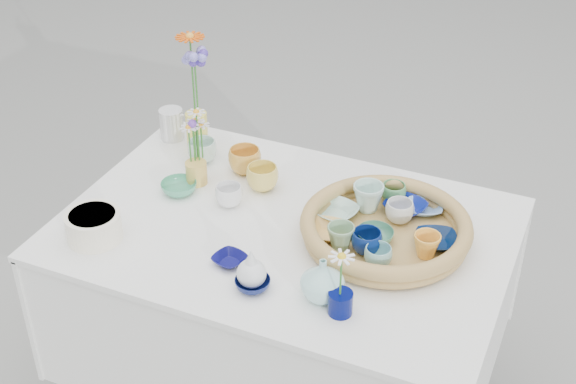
% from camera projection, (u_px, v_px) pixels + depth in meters
% --- Properties ---
extents(wicker_tray, '(0.47, 0.47, 0.08)m').
position_uv_depth(wicker_tray, '(386.00, 229.00, 2.20)').
color(wicker_tray, '#9F6F33').
rests_on(wicker_tray, display_table).
extents(tray_ceramic_0, '(0.15, 0.15, 0.03)m').
position_uv_depth(tray_ceramic_0, '(405.00, 207.00, 2.30)').
color(tray_ceramic_0, navy).
rests_on(tray_ceramic_0, wicker_tray).
extents(tray_ceramic_1, '(0.15, 0.15, 0.03)m').
position_uv_depth(tray_ceramic_1, '(436.00, 241.00, 2.17)').
color(tray_ceramic_1, '#03163C').
rests_on(tray_ceramic_1, wicker_tray).
extents(tray_ceramic_2, '(0.10, 0.10, 0.07)m').
position_uv_depth(tray_ceramic_2, '(427.00, 245.00, 2.12)').
color(tray_ceramic_2, '#FFB03D').
rests_on(tray_ceramic_2, wicker_tray).
extents(tray_ceramic_3, '(0.13, 0.13, 0.03)m').
position_uv_depth(tray_ceramic_3, '(375.00, 236.00, 2.18)').
color(tray_ceramic_3, '#3E785A').
rests_on(tray_ceramic_3, wicker_tray).
extents(tray_ceramic_4, '(0.09, 0.09, 0.07)m').
position_uv_depth(tray_ceramic_4, '(341.00, 237.00, 2.15)').
color(tray_ceramic_4, gray).
rests_on(tray_ceramic_4, wicker_tray).
extents(tray_ceramic_5, '(0.15, 0.15, 0.03)m').
position_uv_depth(tray_ceramic_5, '(335.00, 212.00, 2.28)').
color(tray_ceramic_5, '#AAD3C4').
rests_on(tray_ceramic_5, wicker_tray).
extents(tray_ceramic_6, '(0.10, 0.10, 0.08)m').
position_uv_depth(tray_ceramic_6, '(368.00, 198.00, 2.29)').
color(tray_ceramic_6, silver).
rests_on(tray_ceramic_6, wicker_tray).
extents(tray_ceramic_7, '(0.09, 0.09, 0.06)m').
position_uv_depth(tray_ceramic_7, '(399.00, 212.00, 2.25)').
color(tray_ceramic_7, white).
rests_on(tray_ceramic_7, wicker_tray).
extents(tray_ceramic_8, '(0.13, 0.13, 0.02)m').
position_uv_depth(tray_ceramic_8, '(425.00, 208.00, 2.30)').
color(tray_ceramic_8, '#81AEE4').
rests_on(tray_ceramic_8, wicker_tray).
extents(tray_ceramic_9, '(0.10, 0.10, 0.07)m').
position_uv_depth(tray_ceramic_9, '(367.00, 242.00, 2.13)').
color(tray_ceramic_9, navy).
rests_on(tray_ceramic_9, wicker_tray).
extents(tray_ceramic_10, '(0.12, 0.12, 0.03)m').
position_uv_depth(tray_ceramic_10, '(328.00, 232.00, 2.20)').
color(tray_ceramic_10, '#ECB55C').
rests_on(tray_ceramic_10, wicker_tray).
extents(tray_ceramic_11, '(0.09, 0.09, 0.06)m').
position_uv_depth(tray_ceramic_11, '(378.00, 256.00, 2.08)').
color(tray_ceramic_11, '#80BDBB').
rests_on(tray_ceramic_11, wicker_tray).
extents(tray_ceramic_12, '(0.08, 0.08, 0.06)m').
position_uv_depth(tray_ceramic_12, '(393.00, 193.00, 2.34)').
color(tray_ceramic_12, '#529D5F').
rests_on(tray_ceramic_12, wicker_tray).
extents(loose_ceramic_0, '(0.13, 0.13, 0.08)m').
position_uv_depth(loose_ceramic_0, '(245.00, 161.00, 2.50)').
color(loose_ceramic_0, gold).
rests_on(loose_ceramic_0, display_table).
extents(loose_ceramic_1, '(0.13, 0.13, 0.08)m').
position_uv_depth(loose_ceramic_1, '(262.00, 178.00, 2.42)').
color(loose_ceramic_1, '#E2C554').
rests_on(loose_ceramic_1, display_table).
extents(loose_ceramic_2, '(0.11, 0.11, 0.03)m').
position_uv_depth(loose_ceramic_2, '(179.00, 188.00, 2.42)').
color(loose_ceramic_2, '#439A72').
rests_on(loose_ceramic_2, display_table).
extents(loose_ceramic_3, '(0.10, 0.10, 0.06)m').
position_uv_depth(loose_ceramic_3, '(229.00, 196.00, 2.35)').
color(loose_ceramic_3, white).
rests_on(loose_ceramic_3, display_table).
extents(loose_ceramic_4, '(0.10, 0.10, 0.02)m').
position_uv_depth(loose_ceramic_4, '(229.00, 260.00, 2.13)').
color(loose_ceramic_4, '#0B0B53').
rests_on(loose_ceramic_4, display_table).
extents(loose_ceramic_5, '(0.12, 0.12, 0.07)m').
position_uv_depth(loose_ceramic_5, '(202.00, 151.00, 2.56)').
color(loose_ceramic_5, '#B0D2C2').
rests_on(loose_ceramic_5, display_table).
extents(loose_ceramic_6, '(0.09, 0.09, 0.03)m').
position_uv_depth(loose_ceramic_6, '(253.00, 284.00, 2.04)').
color(loose_ceramic_6, '#0E184D').
rests_on(loose_ceramic_6, display_table).
extents(fluted_bowl, '(0.18, 0.18, 0.08)m').
position_uv_depth(fluted_bowl, '(94.00, 226.00, 2.21)').
color(fluted_bowl, white).
rests_on(fluted_bowl, display_table).
extents(bud_vase_paleblue, '(0.10, 0.10, 0.12)m').
position_uv_depth(bud_vase_paleblue, '(251.00, 267.00, 2.03)').
color(bud_vase_paleblue, white).
rests_on(bud_vase_paleblue, display_table).
extents(bud_vase_seafoam, '(0.13, 0.13, 0.12)m').
position_uv_depth(bud_vase_seafoam, '(323.00, 279.00, 1.99)').
color(bud_vase_seafoam, '#AAE3DE').
rests_on(bud_vase_seafoam, display_table).
extents(bud_vase_cobalt, '(0.08, 0.08, 0.06)m').
position_uv_depth(bud_vase_cobalt, '(340.00, 303.00, 1.96)').
color(bud_vase_cobalt, '#01084C').
rests_on(bud_vase_cobalt, display_table).
extents(single_daisy, '(0.10, 0.10, 0.13)m').
position_uv_depth(single_daisy, '(341.00, 276.00, 1.91)').
color(single_daisy, white).
rests_on(single_daisy, bud_vase_cobalt).
extents(tall_vase_yellow, '(0.09, 0.09, 0.13)m').
position_uv_depth(tall_vase_yellow, '(197.00, 131.00, 2.61)').
color(tall_vase_yellow, '#EEDF52').
rests_on(tall_vase_yellow, display_table).
extents(gerbera, '(0.13, 0.13, 0.28)m').
position_uv_depth(gerbera, '(193.00, 76.00, 2.51)').
color(gerbera, '#D94E08').
rests_on(gerbera, tall_vase_yellow).
extents(hydrangea, '(0.10, 0.10, 0.26)m').
position_uv_depth(hydrangea, '(196.00, 87.00, 2.52)').
color(hydrangea, '#4B33AA').
rests_on(hydrangea, tall_vase_yellow).
extents(white_pitcher, '(0.11, 0.08, 0.11)m').
position_uv_depth(white_pitcher, '(172.00, 124.00, 2.67)').
color(white_pitcher, silver).
rests_on(white_pitcher, display_table).
extents(daisy_cup, '(0.09, 0.09, 0.07)m').
position_uv_depth(daisy_cup, '(196.00, 173.00, 2.45)').
color(daisy_cup, '#DFB34F').
rests_on(daisy_cup, display_table).
extents(daisy_posy, '(0.09, 0.09, 0.17)m').
position_uv_depth(daisy_posy, '(198.00, 137.00, 2.39)').
color(daisy_posy, silver).
rests_on(daisy_posy, daisy_cup).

